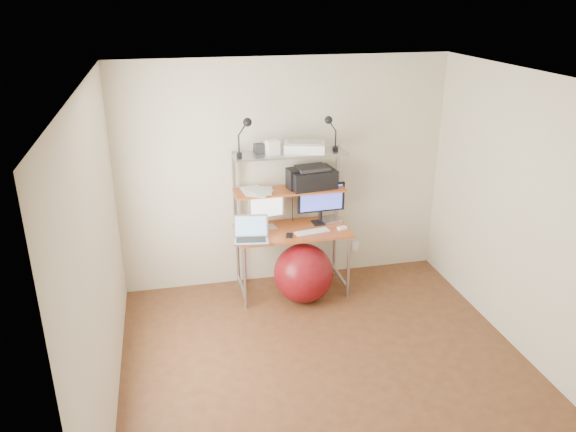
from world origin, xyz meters
name	(u,v)px	position (x,y,z in m)	size (l,w,h in m)	color
room	(333,240)	(0.00, 0.00, 1.25)	(3.60, 3.60, 3.60)	brown
computer_desk	(291,209)	(0.00, 1.50, 0.96)	(1.20, 0.60, 1.57)	#B24A22
wall_outlet	(355,246)	(0.85, 1.79, 0.30)	(0.08, 0.01, 0.12)	white
monitor_silver	(267,207)	(-0.25, 1.55, 0.97)	(0.39, 0.17, 0.44)	#AEAEB3
monitor_black	(321,200)	(0.35, 1.56, 1.00)	(0.53, 0.16, 0.53)	black
laptop	(251,235)	(-0.47, 1.28, 0.79)	(0.39, 0.33, 0.31)	silver
keyboard	(312,232)	(0.19, 1.32, 0.75)	(0.37, 0.11, 0.01)	white
mouse	(342,228)	(0.52, 1.33, 0.75)	(0.09, 0.06, 0.03)	white
mac_mini	(330,220)	(0.46, 1.57, 0.76)	(0.20, 0.20, 0.04)	silver
phone	(289,235)	(-0.07, 1.28, 0.74)	(0.07, 0.13, 0.01)	black
printer	(312,177)	(0.25, 1.59, 1.26)	(0.52, 0.39, 0.23)	black
nas_cube	(295,179)	(0.06, 1.57, 1.26)	(0.15, 0.15, 0.22)	black
red_box	(303,188)	(0.13, 1.50, 1.18)	(0.18, 0.12, 0.05)	#B0381C
scanner	(304,147)	(0.16, 1.57, 1.60)	(0.47, 0.37, 0.11)	white
box_white	(273,147)	(-0.18, 1.54, 1.62)	(0.13, 0.10, 0.15)	white
box_grey	(259,149)	(-0.31, 1.62, 1.60)	(0.10, 0.10, 0.10)	#29292C
clip_lamp_left	(246,129)	(-0.46, 1.49, 1.84)	(0.16, 0.09, 0.40)	black
clip_lamp_right	(330,126)	(0.42, 1.53, 1.82)	(0.15, 0.08, 0.37)	black
exercise_ball	(303,273)	(0.07, 1.22, 0.32)	(0.63, 0.63, 0.63)	maroon
paper_stack	(258,191)	(-0.34, 1.56, 1.16)	(0.36, 0.41, 0.02)	white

